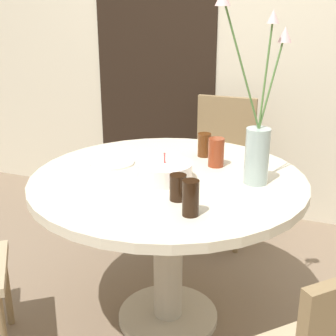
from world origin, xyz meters
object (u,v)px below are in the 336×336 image
drink_glass_0 (178,187)px  drink_glass_1 (216,152)px  flower_vase (257,131)px  drink_glass_2 (204,145)px  side_plate (112,162)px  drink_glass_3 (191,198)px  birthday_cake (165,171)px  chair_far_back (221,161)px

drink_glass_0 → drink_glass_1: bearing=86.0°
flower_vase → drink_glass_2: (-0.30, 0.26, -0.17)m
side_plate → drink_glass_2: size_ratio=1.82×
drink_glass_3 → birthday_cake: bearing=126.1°
flower_vase → side_plate: (-0.67, -0.01, -0.22)m
side_plate → flower_vase: bearing=0.4°
side_plate → drink_glass_2: (0.37, 0.26, 0.05)m
drink_glass_0 → flower_vase: bearing=50.7°
birthday_cake → drink_glass_1: drink_glass_1 is taller
chair_far_back → drink_glass_2: bearing=-84.0°
chair_far_back → drink_glass_1: size_ratio=6.68×
flower_vase → drink_glass_3: flower_vase is taller
drink_glass_2 → drink_glass_1: bearing=-51.9°
drink_glass_0 → drink_glass_2: (-0.06, 0.55, 0.01)m
drink_glass_1 → chair_far_back: bearing=102.7°
drink_glass_2 → drink_glass_0: bearing=-83.4°
birthday_cake → side_plate: size_ratio=1.12×
drink_glass_1 → drink_glass_2: bearing=128.1°
drink_glass_0 → drink_glass_1: 0.43m
drink_glass_0 → drink_glass_2: drink_glass_2 is taller
drink_glass_0 → drink_glass_1: drink_glass_1 is taller
birthday_cake → drink_glass_1: size_ratio=1.76×
chair_far_back → birthday_cake: chair_far_back is taller
birthday_cake → side_plate: bearing=161.5°
drink_glass_2 → side_plate: bearing=-144.6°
birthday_cake → drink_glass_1: 0.29m
drink_glass_0 → drink_glass_2: size_ratio=0.89×
chair_far_back → side_plate: chair_far_back is taller
flower_vase → side_plate: size_ratio=3.66×
drink_glass_1 → drink_glass_2: drink_glass_1 is taller
side_plate → chair_far_back: bearing=72.6°
birthday_cake → drink_glass_3: size_ratio=1.77×
side_plate → drink_glass_1: (0.47, 0.14, 0.06)m
drink_glass_3 → side_plate: bearing=143.0°
side_plate → drink_glass_1: 0.49m
chair_far_back → birthday_cake: 1.07m
chair_far_back → drink_glass_2: 0.73m
chair_far_back → drink_glass_2: chair_far_back is taller
chair_far_back → drink_glass_0: bearing=-84.2°
drink_glass_0 → birthday_cake: bearing=124.5°
flower_vase → drink_glass_1: 0.29m
drink_glass_0 → drink_glass_2: bearing=96.6°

